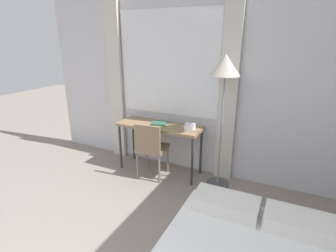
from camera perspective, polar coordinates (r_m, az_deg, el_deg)
The scene contains 6 objects.
wall_back_with_window at distance 3.82m, azimuth 5.17°, elevation 9.43°, with size 5.07×0.13×2.70m.
desk at distance 3.86m, azimuth -1.83°, elevation -0.72°, with size 1.26×0.45×0.75m.
desk_chair at distance 3.76m, azimuth -3.76°, elevation -4.46°, with size 0.44×0.44×0.84m.
standing_lamp at distance 3.33m, azimuth 12.24°, elevation 10.47°, with size 0.37×0.37×1.78m.
telephone at distance 3.62m, azimuth 4.80°, elevation -0.19°, with size 0.13×0.14×0.10m.
book at distance 3.87m, azimuth -1.94°, elevation 0.66°, with size 0.25×0.24×0.02m.
Camera 1 is at (1.26, -0.21, 1.97)m, focal length 28.00 mm.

